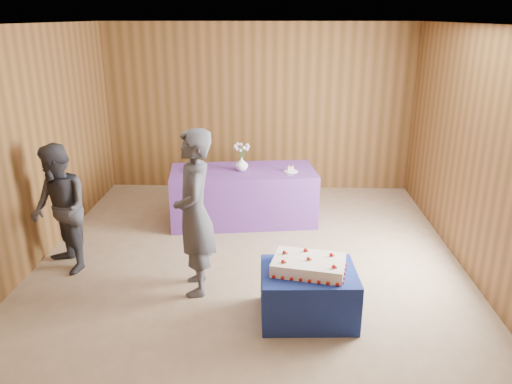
# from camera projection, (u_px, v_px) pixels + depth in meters

# --- Properties ---
(ground) EXTENTS (6.00, 6.00, 0.00)m
(ground) POSITION_uv_depth(u_px,v_px,m) (249.00, 270.00, 5.76)
(ground) COLOR gray
(ground) RESTS_ON ground
(room_shell) EXTENTS (5.04, 6.04, 2.72)m
(room_shell) POSITION_uv_depth(u_px,v_px,m) (248.00, 116.00, 5.16)
(room_shell) COLOR brown
(room_shell) RESTS_ON ground
(cake_table) EXTENTS (0.94, 0.75, 0.50)m
(cake_table) POSITION_uv_depth(u_px,v_px,m) (308.00, 294.00, 4.80)
(cake_table) COLOR navy
(cake_table) RESTS_ON ground
(serving_table) EXTENTS (2.10, 1.16, 0.75)m
(serving_table) POSITION_uv_depth(u_px,v_px,m) (243.00, 195.00, 7.06)
(serving_table) COLOR #653797
(serving_table) RESTS_ON ground
(sheet_cake) EXTENTS (0.77, 0.60, 0.16)m
(sheet_cake) POSITION_uv_depth(u_px,v_px,m) (309.00, 265.00, 4.70)
(sheet_cake) COLOR white
(sheet_cake) RESTS_ON cake_table
(vase) EXTENTS (0.18, 0.18, 0.18)m
(vase) POSITION_uv_depth(u_px,v_px,m) (242.00, 164.00, 6.90)
(vase) COLOR white
(vase) RESTS_ON serving_table
(flower_spray) EXTENTS (0.23, 0.23, 0.18)m
(flower_spray) POSITION_uv_depth(u_px,v_px,m) (241.00, 147.00, 6.82)
(flower_spray) COLOR #2A5C24
(flower_spray) RESTS_ON vase
(platter) EXTENTS (0.39, 0.39, 0.02)m
(platter) POSITION_uv_depth(u_px,v_px,m) (194.00, 170.00, 6.91)
(platter) COLOR #6E4E9C
(platter) RESTS_ON serving_table
(plate) EXTENTS (0.22, 0.22, 0.01)m
(plate) POSITION_uv_depth(u_px,v_px,m) (291.00, 171.00, 6.86)
(plate) COLOR white
(plate) RESTS_ON serving_table
(cake_slice) EXTENTS (0.08, 0.07, 0.09)m
(cake_slice) POSITION_uv_depth(u_px,v_px,m) (291.00, 168.00, 6.85)
(cake_slice) COLOR white
(cake_slice) RESTS_ON plate
(knife) EXTENTS (0.26, 0.07, 0.00)m
(knife) POSITION_uv_depth(u_px,v_px,m) (294.00, 175.00, 6.71)
(knife) COLOR silver
(knife) RESTS_ON serving_table
(guest_left) EXTENTS (0.52, 0.70, 1.75)m
(guest_left) POSITION_uv_depth(u_px,v_px,m) (194.00, 213.00, 5.09)
(guest_left) COLOR #3D3F48
(guest_left) RESTS_ON ground
(guest_right) EXTENTS (0.90, 0.91, 1.48)m
(guest_right) POSITION_uv_depth(u_px,v_px,m) (60.00, 210.00, 5.55)
(guest_right) COLOR #34353E
(guest_right) RESTS_ON ground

